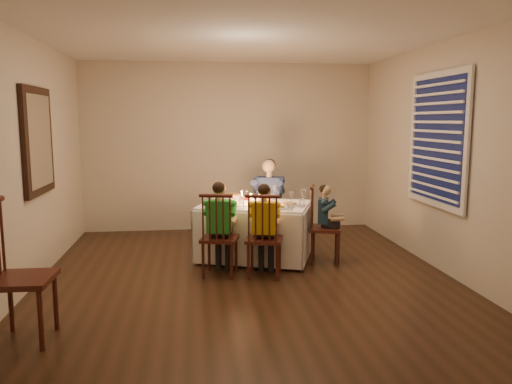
{
  "coord_description": "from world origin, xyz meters",
  "views": [
    {
      "loc": [
        -0.58,
        -5.33,
        1.73
      ],
      "look_at": [
        0.13,
        0.15,
        0.92
      ],
      "focal_mm": 35.0,
      "sensor_mm": 36.0,
      "label": 1
    }
  ],
  "objects": [
    {
      "name": "ground",
      "position": [
        0.0,
        0.0,
        0.0
      ],
      "size": [
        5.0,
        5.0,
        0.0
      ],
      "primitive_type": "plane",
      "color": "black",
      "rests_on": "ground"
    },
    {
      "name": "wall_left",
      "position": [
        -2.25,
        0.0,
        1.3
      ],
      "size": [
        0.02,
        5.0,
        2.6
      ],
      "primitive_type": "cube",
      "color": "beige",
      "rests_on": "ground"
    },
    {
      "name": "wall_right",
      "position": [
        2.25,
        0.0,
        1.3
      ],
      "size": [
        0.02,
        5.0,
        2.6
      ],
      "primitive_type": "cube",
      "color": "beige",
      "rests_on": "ground"
    },
    {
      "name": "wall_back",
      "position": [
        0.0,
        2.5,
        1.3
      ],
      "size": [
        4.5,
        0.02,
        2.6
      ],
      "primitive_type": "cube",
      "color": "beige",
      "rests_on": "ground"
    },
    {
      "name": "ceiling",
      "position": [
        0.0,
        0.0,
        2.6
      ],
      "size": [
        5.0,
        5.0,
        0.0
      ],
      "primitive_type": "plane",
      "color": "white",
      "rests_on": "wall_back"
    },
    {
      "name": "dining_table",
      "position": [
        0.18,
        0.72,
        0.49
      ],
      "size": [
        1.58,
        1.35,
        0.66
      ],
      "rotation": [
        0.0,
        0.0,
        -0.34
      ],
      "color": "white",
      "rests_on": "ground"
    },
    {
      "name": "chair_adult",
      "position": [
        0.46,
        1.35,
        0.0
      ],
      "size": [
        0.49,
        0.48,
        0.95
      ],
      "primitive_type": null,
      "rotation": [
        0.0,
        0.0,
        -0.34
      ],
      "color": "#36130E",
      "rests_on": "ground"
    },
    {
      "name": "chair_near_left",
      "position": [
        -0.29,
        0.09,
        0.0
      ],
      "size": [
        0.47,
        0.46,
        0.95
      ],
      "primitive_type": null,
      "rotation": [
        0.0,
        0.0,
        2.89
      ],
      "color": "#36130E",
      "rests_on": "ground"
    },
    {
      "name": "chair_near_right",
      "position": [
        0.2,
        -0.02,
        0.0
      ],
      "size": [
        0.47,
        0.46,
        0.95
      ],
      "primitive_type": null,
      "rotation": [
        0.0,
        0.0,
        2.88
      ],
      "color": "#36130E",
      "rests_on": "ground"
    },
    {
      "name": "chair_end",
      "position": [
        1.01,
        0.44,
        0.0
      ],
      "size": [
        0.47,
        0.48,
        0.95
      ],
      "primitive_type": null,
      "rotation": [
        0.0,
        0.0,
        1.27
      ],
      "color": "#36130E",
      "rests_on": "ground"
    },
    {
      "name": "chair_extra",
      "position": [
        -1.9,
        -1.4,
        0.0
      ],
      "size": [
        0.46,
        0.48,
        1.13
      ],
      "primitive_type": null,
      "rotation": [
        0.0,
        0.0,
        1.54
      ],
      "color": "#36130E",
      "rests_on": "ground"
    },
    {
      "name": "adult",
      "position": [
        0.46,
        1.35,
        0.0
      ],
      "size": [
        0.53,
        0.51,
        1.2
      ],
      "primitive_type": null,
      "rotation": [
        0.0,
        0.0,
        -0.34
      ],
      "color": "navy",
      "rests_on": "ground"
    },
    {
      "name": "child_green",
      "position": [
        -0.29,
        0.09,
        0.0
      ],
      "size": [
        0.42,
        0.4,
        1.06
      ],
      "primitive_type": null,
      "rotation": [
        0.0,
        0.0,
        2.89
      ],
      "color": "green",
      "rests_on": "ground"
    },
    {
      "name": "child_yellow",
      "position": [
        0.2,
        -0.02,
        0.0
      ],
      "size": [
        0.41,
        0.39,
        1.04
      ],
      "primitive_type": null,
      "rotation": [
        0.0,
        0.0,
        2.88
      ],
      "color": "yellow",
      "rests_on": "ground"
    },
    {
      "name": "child_teal",
      "position": [
        1.01,
        0.44,
        0.0
      ],
      "size": [
        0.34,
        0.35,
        0.95
      ],
      "primitive_type": null,
      "rotation": [
        0.0,
        0.0,
        1.27
      ],
      "color": "#192F40",
      "rests_on": "ground"
    },
    {
      "name": "setting_adult",
      "position": [
        0.3,
        1.0,
        0.7
      ],
      "size": [
        0.33,
        0.33,
        0.02
      ],
      "primitive_type": "cylinder",
      "rotation": [
        0.0,
        0.0,
        -0.34
      ],
      "color": "silver",
      "rests_on": "dining_table"
    },
    {
      "name": "setting_green",
      "position": [
        -0.15,
        0.55,
        0.7
      ],
      "size": [
        0.33,
        0.33,
        0.02
      ],
      "primitive_type": "cylinder",
      "rotation": [
        0.0,
        0.0,
        -0.34
      ],
      "color": "silver",
      "rests_on": "dining_table"
    },
    {
      "name": "setting_yellow",
      "position": [
        0.4,
        0.36,
        0.7
      ],
      "size": [
        0.33,
        0.33,
        0.02
      ],
      "primitive_type": "cylinder",
      "rotation": [
        0.0,
        0.0,
        -0.34
      ],
      "color": "silver",
      "rests_on": "dining_table"
    },
    {
      "name": "setting_teal",
      "position": [
        0.58,
        0.54,
        0.7
      ],
      "size": [
        0.33,
        0.33,
        0.02
      ],
      "primitive_type": "cylinder",
      "rotation": [
        0.0,
        0.0,
        -0.34
      ],
      "color": "silver",
      "rests_on": "dining_table"
    },
    {
      "name": "candle_left",
      "position": [
        0.14,
        0.73,
        0.74
      ],
      "size": [
        0.06,
        0.06,
        0.1
      ],
      "primitive_type": "cylinder",
      "color": "white",
      "rests_on": "dining_table"
    },
    {
      "name": "candle_right",
      "position": [
        0.24,
        0.7,
        0.74
      ],
      "size": [
        0.06,
        0.06,
        0.1
      ],
      "primitive_type": "cylinder",
      "color": "white",
      "rests_on": "dining_table"
    },
    {
      "name": "squash",
      "position": [
        -0.25,
        1.16,
        0.74
      ],
      "size": [
        0.09,
        0.09,
        0.09
      ],
      "primitive_type": "sphere",
      "color": "#F8F741",
      "rests_on": "dining_table"
    },
    {
      "name": "orange_fruit",
      "position": [
        0.34,
        0.71,
        0.73
      ],
      "size": [
        0.08,
        0.08,
        0.08
      ],
      "primitive_type": "sphere",
      "color": "orange",
      "rests_on": "dining_table"
    },
    {
      "name": "serving_bowl",
      "position": [
        -0.06,
        1.09,
        0.72
      ],
      "size": [
        0.32,
        0.32,
        0.06
      ],
      "primitive_type": "imported",
      "rotation": [
        0.0,
        0.0,
        -0.43
      ],
      "color": "silver",
      "rests_on": "dining_table"
    },
    {
      "name": "wall_mirror",
      "position": [
        -2.22,
        0.3,
        1.5
      ],
      "size": [
        0.06,
        0.95,
        1.15
      ],
      "color": "black",
      "rests_on": "wall_left"
    },
    {
      "name": "window_blinds",
      "position": [
        2.21,
        0.1,
        1.5
      ],
      "size": [
        0.07,
        1.34,
        1.54
      ],
      "color": "#0D1335",
      "rests_on": "wall_right"
    }
  ]
}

